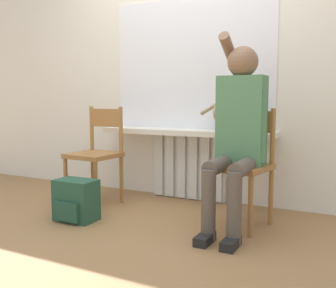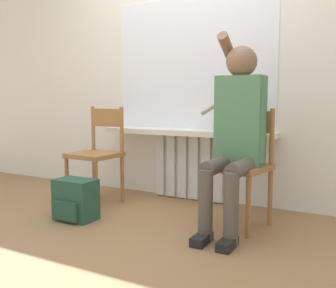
# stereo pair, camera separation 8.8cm
# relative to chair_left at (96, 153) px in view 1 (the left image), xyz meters

# --- Properties ---
(ground_plane) EXTENTS (12.00, 12.00, 0.00)m
(ground_plane) POSITION_rel_chair_left_xyz_m (0.68, -0.61, -0.47)
(ground_plane) COLOR olive
(wall_with_window) EXTENTS (7.00, 0.06, 2.70)m
(wall_with_window) POSITION_rel_chair_left_xyz_m (0.68, 0.62, 0.88)
(wall_with_window) COLOR white
(wall_with_window) RESTS_ON ground_plane
(radiator) EXTENTS (0.73, 0.08, 0.63)m
(radiator) POSITION_rel_chair_left_xyz_m (0.68, 0.54, -0.16)
(radiator) COLOR silver
(radiator) RESTS_ON ground_plane
(windowsill) EXTENTS (1.67, 0.27, 0.05)m
(windowsill) POSITION_rel_chair_left_xyz_m (0.68, 0.45, 0.18)
(windowsill) COLOR white
(windowsill) RESTS_ON radiator
(window_glass) EXTENTS (1.60, 0.01, 1.22)m
(window_glass) POSITION_rel_chair_left_xyz_m (0.68, 0.58, 0.82)
(window_glass) COLOR white
(window_glass) RESTS_ON windowsill
(chair_left) EXTENTS (0.43, 0.43, 0.89)m
(chair_left) POSITION_rel_chair_left_xyz_m (0.00, 0.00, 0.00)
(chair_left) COLOR #9E6B38
(chair_left) RESTS_ON ground_plane
(chair_right) EXTENTS (0.47, 0.47, 0.89)m
(chair_right) POSITION_rel_chair_left_xyz_m (1.37, -0.00, 0.00)
(chair_right) COLOR #9E6B38
(chair_right) RESTS_ON ground_plane
(person) EXTENTS (0.36, 0.97, 1.44)m
(person) POSITION_rel_chair_left_xyz_m (1.36, -0.10, 0.28)
(person) COLOR brown
(person) RESTS_ON ground_plane
(cat) EXTENTS (0.52, 0.14, 0.27)m
(cat) POSITION_rel_chair_left_xyz_m (1.14, 0.45, 0.37)
(cat) COLOR #9E896B
(cat) RESTS_ON windowsill
(backpack) EXTENTS (0.33, 0.24, 0.33)m
(backpack) POSITION_rel_chair_left_xyz_m (0.17, -0.50, -0.31)
(backpack) COLOR #234C38
(backpack) RESTS_ON ground_plane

